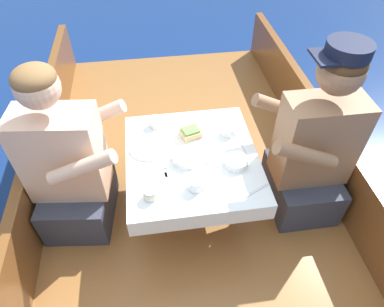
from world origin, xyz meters
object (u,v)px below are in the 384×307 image
at_px(person_port, 69,169).
at_px(sandwich, 191,133).
at_px(coffee_cup_starboard, 196,184).
at_px(tin_can, 150,194).
at_px(coffee_cup_center, 155,122).
at_px(person_starboard, 312,151).
at_px(coffee_cup_port, 228,131).

xyz_separation_m(person_port, sandwich, (0.66, 0.12, 0.06)).
distance_m(sandwich, coffee_cup_starboard, 0.37).
bearing_deg(coffee_cup_starboard, tin_can, -173.12).
height_order(coffee_cup_starboard, coffee_cup_center, coffee_cup_starboard).
xyz_separation_m(person_starboard, coffee_cup_starboard, (-0.66, -0.16, 0.03)).
bearing_deg(person_port, coffee_cup_port, 14.22).
bearing_deg(sandwich, coffee_cup_center, 147.20).
relative_size(coffee_cup_port, coffee_cup_starboard, 1.00).
xyz_separation_m(coffee_cup_starboard, coffee_cup_center, (-0.16, 0.49, -0.00)).
distance_m(person_starboard, coffee_cup_starboard, 0.68).
xyz_separation_m(person_starboard, tin_can, (-0.88, -0.19, 0.02)).
height_order(person_starboard, sandwich, person_starboard).
relative_size(sandwich, coffee_cup_center, 1.28).
bearing_deg(sandwich, person_port, -169.51).
relative_size(coffee_cup_starboard, coffee_cup_center, 1.05).
distance_m(person_port, coffee_cup_port, 0.89).
bearing_deg(coffee_cup_starboard, person_port, 158.79).
bearing_deg(person_port, tin_can, -26.63).
distance_m(person_starboard, tin_can, 0.90).
bearing_deg(tin_can, sandwich, 57.89).
bearing_deg(coffee_cup_center, person_starboard, -21.80).
bearing_deg(person_starboard, person_port, -3.34).
relative_size(coffee_cup_starboard, tin_can, 1.56).
bearing_deg(sandwich, person_starboard, -18.08).
bearing_deg(coffee_cup_port, person_port, -172.51).
xyz_separation_m(coffee_cup_starboard, tin_can, (-0.22, -0.03, -0.00)).
xyz_separation_m(person_starboard, coffee_cup_center, (-0.83, 0.33, 0.03)).
xyz_separation_m(coffee_cup_center, tin_can, (-0.06, -0.52, -0.00)).
bearing_deg(tin_can, coffee_cup_center, 83.63).
bearing_deg(coffee_cup_center, sandwich, -32.80).
bearing_deg(coffee_cup_port, person_starboard, -25.36).
bearing_deg(coffee_cup_port, sandwich, 177.97).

